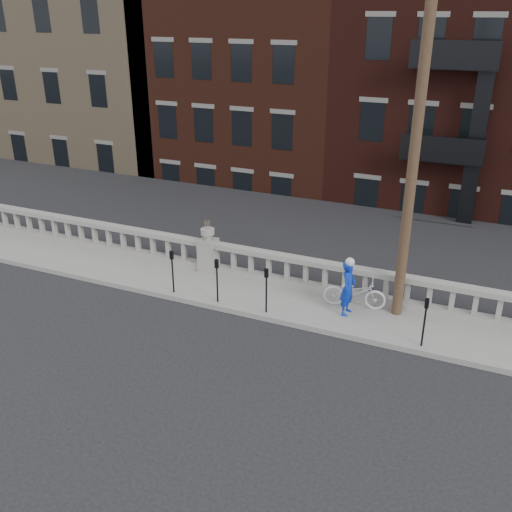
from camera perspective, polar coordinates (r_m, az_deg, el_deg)
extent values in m
plane|color=black|center=(15.94, -11.48, -7.45)|extent=(120.00, 120.00, 0.00)
cube|color=gray|center=(18.10, -6.14, -2.84)|extent=(32.00, 2.20, 0.15)
cube|color=gray|center=(18.76, -4.74, -1.11)|extent=(28.00, 0.34, 0.25)
cube|color=gray|center=(18.43, -4.82, 1.22)|extent=(28.00, 0.34, 0.16)
cube|color=gray|center=(18.58, -4.78, 0.08)|extent=(0.55, 0.55, 1.10)
cylinder|color=gray|center=(18.33, -4.85, 1.94)|extent=(0.24, 0.24, 0.20)
cylinder|color=gray|center=(18.27, -4.87, 2.46)|extent=(0.44, 0.44, 0.18)
cube|color=#605E59|center=(20.30, -4.01, -7.67)|extent=(36.00, 0.50, 5.15)
cube|color=black|center=(40.10, 10.58, 3.81)|extent=(80.00, 44.00, 0.50)
cube|color=#595651|center=(24.60, -3.64, -3.22)|extent=(16.00, 7.00, 4.00)
cube|color=#947E5F|center=(40.81, -15.32, 18.54)|extent=(18.00, 16.00, 20.00)
cube|color=#401C12|center=(33.80, 2.20, 13.25)|extent=(10.00, 14.00, 14.00)
cube|color=black|center=(31.44, 19.83, 12.51)|extent=(10.00, 14.00, 15.50)
cylinder|color=#422D1E|center=(14.99, 15.72, 11.40)|extent=(0.28, 0.28, 10.00)
cylinder|color=black|center=(17.29, -8.31, -1.98)|extent=(0.05, 0.05, 1.10)
cube|color=black|center=(17.01, -8.45, 0.09)|extent=(0.10, 0.08, 0.26)
cube|color=black|center=(16.96, -8.53, 0.15)|extent=(0.06, 0.01, 0.08)
cylinder|color=black|center=(16.60, -3.90, -2.90)|extent=(0.05, 0.05, 1.10)
cube|color=black|center=(16.31, -3.96, -0.77)|extent=(0.10, 0.08, 0.26)
cube|color=black|center=(16.26, -4.04, -0.70)|extent=(0.06, 0.01, 0.08)
cylinder|color=black|center=(16.01, 1.03, -3.91)|extent=(0.05, 0.05, 1.10)
cube|color=black|center=(15.71, 1.05, -1.71)|extent=(0.10, 0.08, 0.26)
cube|color=black|center=(15.65, 0.99, -1.65)|extent=(0.06, 0.01, 0.08)
cylinder|color=black|center=(15.09, 16.43, -6.83)|extent=(0.05, 0.05, 1.10)
cube|color=black|center=(14.77, 16.73, -4.55)|extent=(0.10, 0.08, 0.26)
cube|color=black|center=(14.71, 16.72, -4.49)|extent=(0.06, 0.01, 0.08)
imported|color=silver|center=(16.58, 9.85, -3.59)|extent=(1.86, 0.92, 0.94)
imported|color=#0B2DB3|center=(16.04, 9.19, -3.17)|extent=(0.43, 0.62, 1.61)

